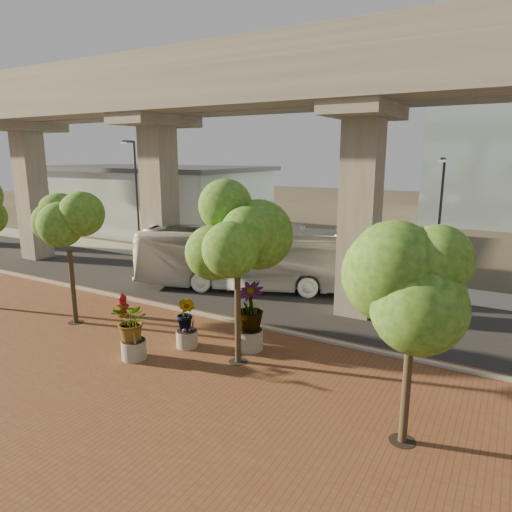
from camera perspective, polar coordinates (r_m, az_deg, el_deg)
The scene contains 17 objects.
ground at distance 23.26m, azimuth -3.56°, elevation -6.11°, with size 160.00×160.00×0.00m, color #353027.
brick_plaza at distance 17.65m, azimuth -18.44°, elevation -12.96°, with size 70.00×13.00×0.06m, color brown.
asphalt_road at distance 24.86m, azimuth -1.01°, elevation -4.80°, with size 90.00×8.00×0.04m, color black.
curb_strip at distance 21.69m, azimuth -6.51°, elevation -7.35°, with size 70.00×0.25×0.16m, color #9B9990.
far_sidewalk at distance 29.52m, azimuth 4.51°, elevation -2.00°, with size 90.00×3.00×0.06m, color #9B9990.
transit_viaduct at distance 23.72m, azimuth -1.08°, elevation 12.20°, with size 72.00×5.60×12.40m.
station_pavilion at distance 47.28m, azimuth -13.24°, elevation 7.14°, with size 23.00×13.00×6.30m.
transit_bus at distance 25.59m, azimuth -0.82°, elevation -0.20°, with size 3.00×12.77×3.56m, color white.
fire_hydrant at distance 22.21m, azimuth -16.31°, elevation -5.91°, with size 0.55×0.50×1.11m.
planter_front at distance 17.39m, azimuth -15.20°, elevation -8.20°, with size 2.02×2.02×2.22m.
planter_right at distance 17.48m, azimuth -0.79°, elevation -6.72°, with size 2.48×2.48×2.65m.
planter_left at distance 18.03m, azimuth -8.72°, elevation -7.48°, with size 1.87×1.87×2.05m.
street_tree_near_west at distance 21.22m, azimuth -22.50°, elevation 3.10°, with size 3.26×3.26×5.74m.
street_tree_near_east at distance 15.64m, azimuth -2.38°, elevation 2.56°, with size 3.86×3.86×6.45m.
street_tree_far_east at distance 11.79m, azimuth 19.15°, elevation -4.04°, with size 3.81×3.81×5.91m.
streetlamp_west at distance 34.54m, azimuth -14.82°, elevation 7.92°, with size 0.41×1.21×8.36m.
streetlamp_east at distance 24.27m, azimuth 21.92°, elevation 4.10°, with size 0.36×1.05×7.26m.
Camera 1 is at (12.25, -18.31, 7.45)m, focal length 32.00 mm.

